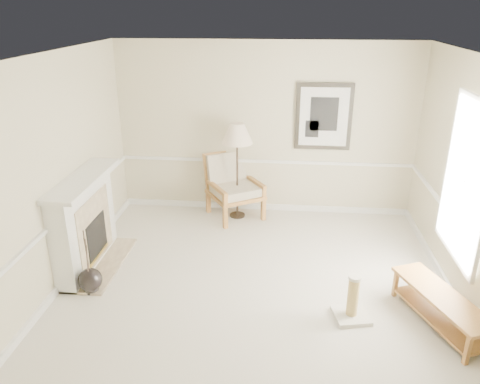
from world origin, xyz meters
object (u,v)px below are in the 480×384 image
floor_vase (90,280)px  armchair (232,183)px  bench (441,305)px  scratching_post (352,305)px  floor_lamp (237,136)px

floor_vase → armchair: armchair is taller
armchair → bench: 3.90m
floor_vase → bench: size_ratio=0.62×
armchair → bench: armchair is taller
bench → armchair: bearing=133.8°
floor_vase → scratching_post: bearing=-3.9°
bench → scratching_post: (-0.98, 0.02, -0.09)m
floor_vase → bench: 4.22m
scratching_post → floor_vase: bearing=176.1°
armchair → scratching_post: bearing=-90.4°
floor_vase → floor_lamp: bearing=56.5°
floor_lamp → scratching_post: 3.37m
armchair → scratching_post: 3.29m
floor_lamp → scratching_post: floor_lamp is taller
bench → floor_vase: bearing=176.7°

